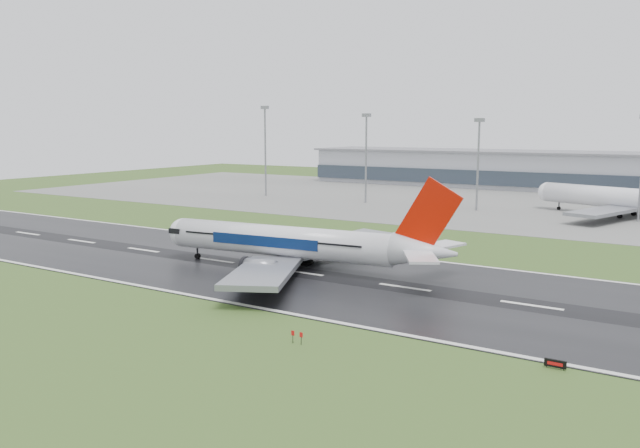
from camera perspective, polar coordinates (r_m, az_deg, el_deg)
The scene contains 10 objects.
ground at distance 103.62m, azimuth 7.65°, elevation -5.72°, with size 520.00×520.00×0.00m, color #304E1C.
runway at distance 103.61m, azimuth 7.65°, elevation -5.70°, with size 400.00×45.00×0.10m, color black.
apron at distance 222.08m, azimuth 20.95°, elevation 1.49°, with size 400.00×130.00×0.08m, color slate.
terminal at distance 280.38m, azimuth 23.37°, elevation 4.27°, with size 240.00×36.00×15.00m, color #989AA3.
main_airliner at distance 113.50m, azimuth -1.85°, elevation 0.03°, with size 57.33×54.60×16.93m, color silver, non-canonical shape.
parked_airliner at distance 202.08m, azimuth 25.95°, elevation 3.00°, with size 58.71×54.67×17.21m, color white, non-canonical shape.
runway_sign at distance 73.90m, azimuth 20.44°, elevation -11.76°, with size 2.30×0.26×1.04m, color black, non-canonical shape.
floodmast_0 at distance 239.17m, azimuth -4.95°, elevation 6.40°, with size 0.64×0.64×32.43m, color gray.
floodmast_1 at distance 216.62m, azimuth 4.17°, elevation 5.74°, with size 0.64×0.64×29.17m, color gray.
floodmast_2 at distance 201.70m, azimuth 14.04°, elevation 5.02°, with size 0.64×0.64×27.32m, color gray.
Camera 1 is at (40.56, -91.84, 25.66)m, focal length 35.50 mm.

